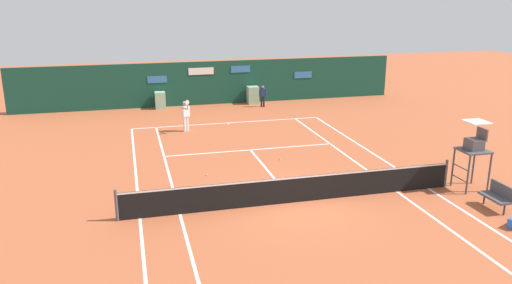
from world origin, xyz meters
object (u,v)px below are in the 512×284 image
(tennis_ball_by_sideline, at_px, (280,159))
(ball_kid_centre_post, at_px, (263,95))
(player_on_baseline, at_px, (186,114))
(player_bench, at_px, (498,195))
(tennis_ball_near_service_line, at_px, (207,175))
(umpire_chair, at_px, (474,146))

(tennis_ball_by_sideline, bearing_deg, ball_kid_centre_post, 78.89)
(player_on_baseline, relative_size, tennis_ball_by_sideline, 26.95)
(tennis_ball_by_sideline, bearing_deg, player_on_baseline, 120.23)
(player_bench, xyz_separation_m, ball_kid_centre_post, (-3.47, 17.53, 0.29))
(tennis_ball_by_sideline, height_order, tennis_ball_near_service_line, same)
(ball_kid_centre_post, distance_m, tennis_ball_by_sideline, 10.90)
(tennis_ball_near_service_line, bearing_deg, tennis_ball_by_sideline, 18.70)
(tennis_ball_near_service_line, bearing_deg, umpire_chair, -22.43)
(tennis_ball_near_service_line, bearing_deg, player_bench, -32.33)
(ball_kid_centre_post, bearing_deg, tennis_ball_by_sideline, 88.45)
(tennis_ball_by_sideline, distance_m, tennis_ball_near_service_line, 3.63)
(ball_kid_centre_post, height_order, tennis_ball_near_service_line, ball_kid_centre_post)
(player_bench, height_order, tennis_ball_by_sideline, player_bench)
(umpire_chair, relative_size, tennis_ball_near_service_line, 38.31)
(tennis_ball_near_service_line, bearing_deg, ball_kid_centre_post, 64.93)
(tennis_ball_by_sideline, bearing_deg, umpire_chair, -40.47)
(player_on_baseline, bearing_deg, umpire_chair, 103.90)
(player_bench, distance_m, ball_kid_centre_post, 17.87)
(player_on_baseline, bearing_deg, tennis_ball_by_sideline, 93.63)
(umpire_chair, relative_size, ball_kid_centre_post, 1.88)
(player_on_baseline, xyz_separation_m, tennis_ball_by_sideline, (3.41, -5.85, -0.94))
(umpire_chair, height_order, player_bench, umpire_chair)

